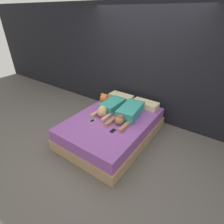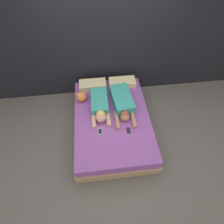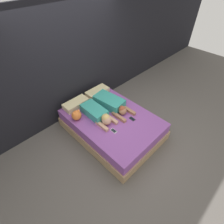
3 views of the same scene
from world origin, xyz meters
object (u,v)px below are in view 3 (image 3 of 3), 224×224
at_px(plush_toy, 76,115).
at_px(pillow_head_right, 97,92).
at_px(person_left, 98,114).
at_px(cell_phone_right, 132,119).
at_px(person_right, 112,103).
at_px(pillow_head_left, 76,104).
at_px(cell_phone_left, 114,131).
at_px(bed, 112,124).

bearing_deg(plush_toy, pillow_head_right, 21.74).
distance_m(person_left, cell_phone_right, 0.75).
distance_m(person_right, plush_toy, 0.85).
xyz_separation_m(person_right, plush_toy, (-0.81, 0.24, 0.01)).
height_order(pillow_head_right, plush_toy, plush_toy).
xyz_separation_m(pillow_head_left, person_left, (0.11, -0.64, 0.03)).
bearing_deg(cell_phone_right, cell_phone_left, 175.59).
xyz_separation_m(pillow_head_right, cell_phone_right, (-0.06, -1.20, -0.06)).
bearing_deg(pillow_head_left, person_right, -46.66).
distance_m(pillow_head_right, plush_toy, 0.97).
bearing_deg(bed, cell_phone_left, -129.89).
relative_size(pillow_head_right, person_right, 0.57).
distance_m(person_left, cell_phone_left, 0.53).
height_order(pillow_head_left, person_left, person_left).
bearing_deg(pillow_head_left, cell_phone_right, -63.72).
relative_size(bed, person_left, 2.41).
distance_m(pillow_head_right, cell_phone_right, 1.21).
bearing_deg(pillow_head_right, person_left, -130.39).
bearing_deg(person_left, plush_toy, 141.69).
relative_size(person_right, cell_phone_right, 7.54).
bearing_deg(person_left, pillow_head_right, 49.61).
xyz_separation_m(person_left, plush_toy, (-0.36, 0.28, 0.01)).
height_order(person_right, cell_phone_right, person_right).
bearing_deg(pillow_head_left, cell_phone_left, -86.57).
bearing_deg(cell_phone_right, person_right, 92.68).
height_order(pillow_head_left, cell_phone_right, pillow_head_left).
height_order(person_right, plush_toy, plush_toy).
bearing_deg(bed, pillow_head_left, 111.01).
xyz_separation_m(person_left, person_right, (0.46, 0.04, 0.00)).
bearing_deg(pillow_head_right, bed, -111.01).
xyz_separation_m(cell_phone_left, plush_toy, (-0.32, 0.80, 0.11)).
height_order(bed, person_left, person_left).
bearing_deg(person_right, cell_phone_right, -87.32).
xyz_separation_m(bed, pillow_head_right, (0.33, 0.85, 0.30)).
height_order(pillow_head_right, cell_phone_left, pillow_head_right).
bearing_deg(cell_phone_left, cell_phone_right, -4.41).
relative_size(person_right, plush_toy, 4.61).
distance_m(bed, cell_phone_left, 0.47).
relative_size(bed, person_right, 2.06).
xyz_separation_m(bed, person_right, (0.24, 0.25, 0.34)).
height_order(pillow_head_left, person_right, person_right).
xyz_separation_m(cell_phone_left, cell_phone_right, (0.52, -0.04, 0.00)).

